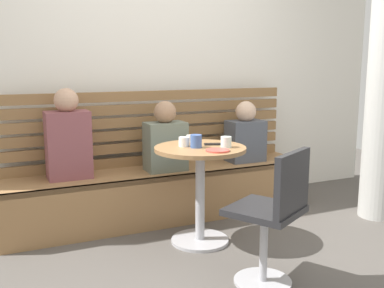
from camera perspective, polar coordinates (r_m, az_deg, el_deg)
ground at (r=3.03m, az=4.89°, el=-16.21°), size 8.00×8.00×0.00m
back_wall at (r=4.22m, az=-6.04°, el=11.55°), size 5.20×0.10×2.90m
booth_bench at (r=3.97m, az=-3.65°, el=-6.31°), size 2.70×0.52×0.44m
booth_backrest at (r=4.07m, az=-4.96°, el=2.12°), size 2.65×0.04×0.67m
cafe_table at (r=3.36m, az=1.04°, el=-4.07°), size 0.68×0.68×0.74m
white_chair at (r=2.76m, az=10.40°, el=-8.62°), size 0.54×0.54×0.85m
person_adult at (r=3.68m, az=-15.46°, el=0.67°), size 0.34×0.22×0.72m
person_child_left at (r=4.22m, az=6.79°, el=1.11°), size 0.34×0.22×0.56m
person_child_middle at (r=3.83m, az=-3.40°, el=0.46°), size 0.34×0.22×0.60m
cup_mug_blue at (r=3.27m, az=0.52°, el=0.36°), size 0.08×0.08×0.09m
cup_ceramic_white at (r=3.32m, az=-1.02°, el=0.29°), size 0.08×0.08×0.07m
cup_espresso_small at (r=3.51m, az=-0.25°, el=0.71°), size 0.06×0.06×0.05m
cup_glass_short at (r=3.29m, az=4.35°, el=0.26°), size 0.08×0.08×0.08m
plate_small at (r=3.15m, az=3.27°, el=-0.81°), size 0.17×0.17×0.01m
phone_on_table at (r=3.40m, az=2.73°, el=-0.01°), size 0.16×0.11×0.01m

